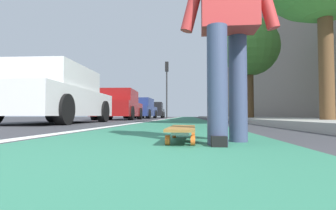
{
  "coord_description": "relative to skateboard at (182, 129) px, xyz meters",
  "views": [
    {
      "loc": [
        -0.96,
        -0.3,
        0.2
      ],
      "look_at": [
        10.14,
        0.6,
        0.66
      ],
      "focal_mm": 28.18,
      "sensor_mm": 36.0,
      "label": 1
    }
  ],
  "objects": [
    {
      "name": "traffic_light",
      "position": [
        19.67,
        1.82,
        3.13
      ],
      "size": [
        0.33,
        0.28,
        4.71
      ],
      "color": "#2D2D2D",
      "rests_on": "ground"
    },
    {
      "name": "skateboard",
      "position": [
        0.0,
        0.0,
        0.0
      ],
      "size": [
        0.84,
        0.21,
        0.11
      ],
      "color": "orange",
      "rests_on": "ground"
    },
    {
      "name": "sidewalk_curb",
      "position": [
        16.88,
        -3.13,
        -0.03
      ],
      "size": [
        52.0,
        3.2,
        0.13
      ],
      "primitive_type": "cube",
      "color": "#9E9B93",
      "rests_on": "ground"
    },
    {
      "name": "parked_car_mid",
      "position": [
        10.89,
        3.46,
        0.62
      ],
      "size": [
        4.28,
        2.02,
        1.48
      ],
      "color": "maroon",
      "rests_on": "ground"
    },
    {
      "name": "parked_car_near",
      "position": [
        4.71,
        3.49,
        0.63
      ],
      "size": [
        4.52,
        1.95,
        1.5
      ],
      "color": "silver",
      "rests_on": "ground"
    },
    {
      "name": "skater_person",
      "position": [
        -0.15,
        -0.35,
        0.84
      ],
      "size": [
        0.46,
        0.72,
        1.64
      ],
      "color": "#384260",
      "rests_on": "ground"
    },
    {
      "name": "ground_plane",
      "position": [
        8.88,
        0.25,
        -0.09
      ],
      "size": [
        80.0,
        80.0,
        0.0
      ],
      "primitive_type": "plane",
      "color": "#38383D"
    },
    {
      "name": "parked_car_end",
      "position": [
        23.11,
        3.37,
        0.61
      ],
      "size": [
        4.63,
        2.1,
        1.47
      ],
      "color": "black",
      "rests_on": "ground"
    },
    {
      "name": "parked_car_far",
      "position": [
        17.19,
        3.51,
        0.62
      ],
      "size": [
        4.11,
        1.99,
        1.48
      ],
      "color": "navy",
      "rests_on": "ground"
    },
    {
      "name": "building_facade",
      "position": [
        20.88,
        -6.32,
        4.23
      ],
      "size": [
        40.0,
        1.2,
        8.65
      ],
      "primitive_type": "cube",
      "color": "gray",
      "rests_on": "ground"
    },
    {
      "name": "lane_stripe_white",
      "position": [
        18.88,
        1.42,
        -0.09
      ],
      "size": [
        52.0,
        0.16,
        0.01
      ],
      "primitive_type": "cube",
      "color": "silver",
      "rests_on": "ground"
    },
    {
      "name": "bike_lane_paint",
      "position": [
        22.88,
        0.25,
        -0.09
      ],
      "size": [
        56.0,
        2.04,
        0.0
      ],
      "primitive_type": "cube",
      "color": "#2D7256",
      "rests_on": "ground"
    },
    {
      "name": "street_tree_mid",
      "position": [
        9.7,
        -2.73,
        3.14
      ],
      "size": [
        2.56,
        2.56,
        4.54
      ],
      "color": "brown",
      "rests_on": "ground"
    }
  ]
}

